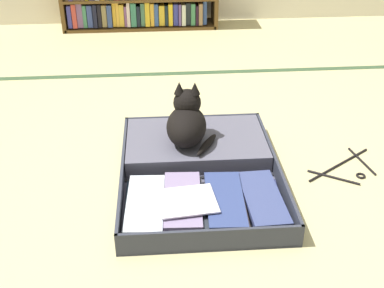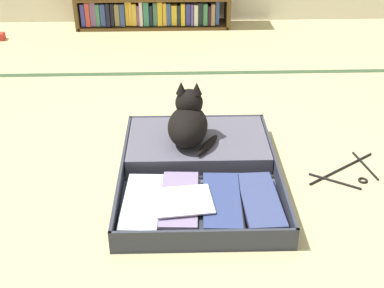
# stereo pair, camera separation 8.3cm
# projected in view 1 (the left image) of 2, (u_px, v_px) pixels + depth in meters

# --- Properties ---
(ground_plane) EXTENTS (10.00, 10.00, 0.00)m
(ground_plane) POSITION_uv_depth(u_px,v_px,m) (183.00, 197.00, 2.00)
(ground_plane) COLOR #C6BB84
(tatami_border) EXTENTS (4.80, 0.05, 0.00)m
(tatami_border) POSITION_uv_depth(u_px,v_px,m) (170.00, 73.00, 3.10)
(tatami_border) COLOR #375133
(tatami_border) RESTS_ON ground_plane
(open_suitcase) EXTENTS (0.66, 0.86, 0.10)m
(open_suitcase) POSITION_uv_depth(u_px,v_px,m) (199.00, 167.00, 2.11)
(open_suitcase) COLOR #313542
(open_suitcase) RESTS_ON ground_plane
(black_cat) EXTENTS (0.25, 0.29, 0.27)m
(black_cat) POSITION_uv_depth(u_px,v_px,m) (187.00, 122.00, 2.15)
(black_cat) COLOR black
(black_cat) RESTS_ON open_suitcase
(clothes_hanger) EXTENTS (0.34, 0.29, 0.01)m
(clothes_hanger) POSITION_uv_depth(u_px,v_px,m) (346.00, 168.00, 2.17)
(clothes_hanger) COLOR black
(clothes_hanger) RESTS_ON ground_plane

